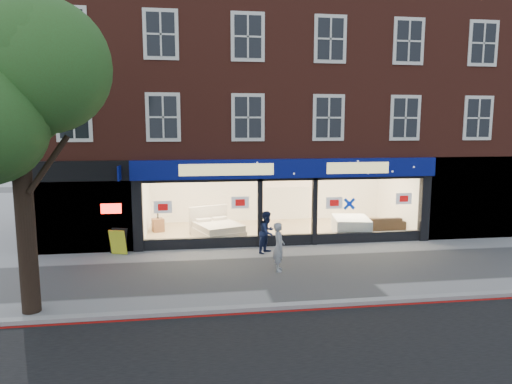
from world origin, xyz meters
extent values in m
plane|color=gray|center=(0.00, 0.00, 0.00)|extent=(120.00, 120.00, 0.00)
cube|color=#8C0A07|center=(0.00, -3.10, 0.01)|extent=(60.00, 0.10, 0.01)
cube|color=gray|center=(0.00, -2.90, 0.06)|extent=(60.00, 0.25, 0.12)
cube|color=tan|center=(0.00, 5.25, 0.05)|extent=(11.00, 4.50, 0.10)
cube|color=#5F271D|center=(0.00, 7.00, 6.65)|extent=(19.00, 8.00, 6.70)
cube|color=#060F67|center=(0.00, 2.88, 2.95)|extent=(11.40, 0.28, 0.70)
cube|color=black|center=(0.00, 3.08, 0.20)|extent=(11.00, 0.18, 0.40)
cube|color=black|center=(-5.50, 3.05, 1.30)|extent=(0.35, 0.30, 2.60)
cube|color=black|center=(5.50, 3.05, 1.30)|extent=(0.35, 0.30, 2.60)
cube|color=white|center=(-3.25, 3.00, 1.45)|extent=(4.20, 0.02, 2.10)
cube|color=white|center=(3.25, 3.00, 1.45)|extent=(4.20, 0.02, 2.10)
cube|color=white|center=(0.00, 3.25, 1.15)|extent=(1.80, 0.02, 2.10)
cube|color=silver|center=(0.00, 7.50, 1.30)|extent=(11.00, 0.20, 2.60)
cube|color=#FFEAC6|center=(0.00, 5.25, 2.60)|extent=(11.00, 4.50, 0.12)
cube|color=black|center=(-7.60, 3.30, 1.65)|extent=(3.80, 0.60, 3.30)
cube|color=#FF140C|center=(-6.40, 2.95, 1.60)|extent=(0.70, 0.04, 0.35)
cube|color=black|center=(7.50, 3.20, 1.65)|extent=(4.00, 0.40, 3.30)
cylinder|color=black|center=(-7.50, -2.20, 2.20)|extent=(0.44, 0.44, 4.40)
sphere|color=#2C4C1C|center=(-7.50, -2.20, 5.00)|extent=(3.20, 3.20, 3.20)
sphere|color=#2C4C1C|center=(-6.80, -2.60, 5.40)|extent=(2.40, 2.40, 2.40)
cube|color=beige|center=(-2.54, 4.26, 0.26)|extent=(2.16, 2.32, 0.33)
cube|color=beige|center=(-2.54, 4.26, 0.55)|extent=(2.07, 2.23, 0.23)
cube|color=beige|center=(-2.89, 5.19, 0.66)|extent=(1.60, 0.71, 1.12)
cube|color=beige|center=(-3.10, 4.76, 0.72)|extent=(0.67, 0.50, 0.11)
cube|color=beige|center=(-2.45, 5.01, 0.72)|extent=(0.67, 0.50, 0.11)
cube|color=brown|center=(-4.98, 5.65, 0.38)|extent=(0.56, 0.56, 0.55)
cube|color=white|center=(2.87, 4.03, 0.22)|extent=(1.67, 1.97, 0.23)
cube|color=white|center=(2.87, 4.03, 0.45)|extent=(1.67, 1.97, 0.23)
cube|color=white|center=(2.87, 4.03, 0.68)|extent=(1.67, 1.97, 0.23)
imported|color=black|center=(4.55, 4.70, 0.37)|extent=(1.86, 0.77, 0.54)
cube|color=yellow|center=(-6.16, 2.70, 0.46)|extent=(0.69, 0.55, 0.91)
imported|color=#96989D|center=(-0.91, 0.07, 0.77)|extent=(0.43, 0.60, 1.54)
imported|color=#172042|center=(-0.93, 2.13, 0.76)|extent=(0.91, 0.93, 1.52)
camera|label=1|loc=(-3.59, -13.49, 4.49)|focal=32.00mm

